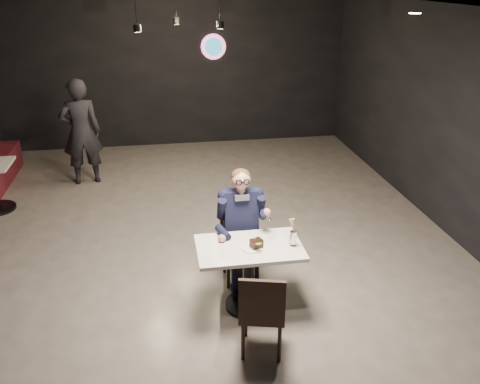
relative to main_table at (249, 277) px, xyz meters
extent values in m
plane|color=gray|center=(-0.45, 1.45, -0.38)|extent=(9.00, 9.00, 0.00)
cube|color=black|center=(-0.45, 3.45, 2.51)|extent=(1.40, 1.20, 0.36)
cube|color=white|center=(0.00, 0.00, 0.00)|extent=(1.10, 0.70, 0.75)
cube|color=black|center=(0.00, 0.55, 0.09)|extent=(0.42, 0.46, 0.92)
cube|color=black|center=(0.00, -0.70, 0.09)|extent=(0.52, 0.55, 0.92)
cube|color=black|center=(0.00, 0.55, 0.34)|extent=(0.60, 0.80, 1.44)
cylinder|color=white|center=(0.02, -0.06, 0.38)|extent=(0.22, 0.22, 0.01)
cube|color=black|center=(0.06, -0.06, 0.43)|extent=(0.14, 0.13, 0.08)
ellipsoid|color=#2F862C|center=(0.07, -0.13, 0.47)|extent=(0.07, 0.04, 0.01)
cylinder|color=silver|center=(0.45, -0.06, 0.46)|extent=(0.07, 0.07, 0.16)
cone|color=#DAB259|center=(0.43, -0.08, 0.62)|extent=(0.08, 0.08, 0.13)
imported|color=black|center=(-2.14, 4.01, 0.53)|extent=(0.72, 0.54, 1.81)
camera|label=1|loc=(-0.86, -4.55, 2.99)|focal=38.00mm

